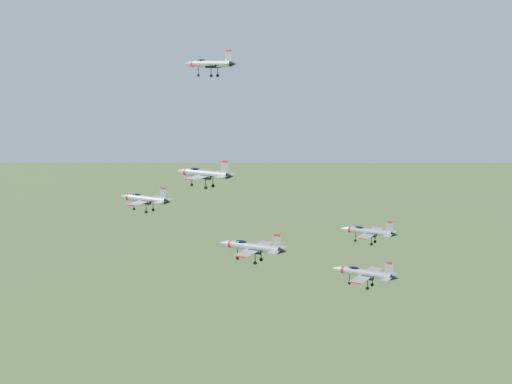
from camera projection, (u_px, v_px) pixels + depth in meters
The scene contains 6 objects.
jet_lead at pixel (209, 64), 154.30m from camera, with size 13.76×11.32×3.68m.
jet_left_high at pixel (204, 173), 138.80m from camera, with size 13.67×11.26×3.66m.
jet_right_high at pixel (145, 199), 124.88m from camera, with size 11.19×9.26×2.99m.
jet_left_low at pixel (368, 231), 130.06m from camera, with size 11.06×9.18×2.96m.
jet_right_low at pixel (252, 247), 118.29m from camera, with size 12.65×10.52×3.38m.
jet_trail at pixel (364, 273), 119.96m from camera, with size 11.99×9.90×3.21m.
Camera 1 is at (71.81, -112.62, 149.81)m, focal length 50.00 mm.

